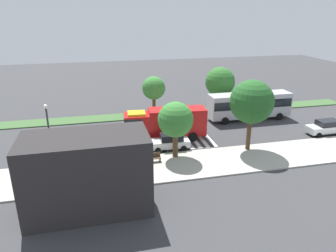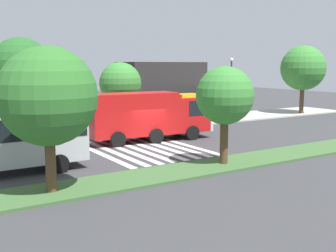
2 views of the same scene
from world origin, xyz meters
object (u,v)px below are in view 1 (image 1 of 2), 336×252
Objects in this scene: parked_car_west at (326,127)px; sidewalk_tree_west at (176,120)px; bus_stop_shelter at (111,149)px; median_tree_far_west at (220,82)px; median_tree_west at (154,88)px; fire_truck at (163,123)px; parked_car_mid at (170,141)px; sidewalk_tree_far_west at (252,102)px; transit_bus at (249,104)px; street_lamp at (49,131)px; bench_near_shelter at (153,157)px.

parked_car_west is 19.87m from sidewalk_tree_west.
parked_car_west is 26.16m from bus_stop_shelter.
median_tree_far_west is 1.16× the size of median_tree_west.
parked_car_mid is (-0.08, 2.94, -1.14)m from fire_truck.
median_tree_far_west is at bearing -54.05° from parked_car_west.
bus_stop_shelter is at bearing 2.88° from sidewalk_tree_far_west.
sidewalk_tree_far_west is 16.13m from median_tree_west.
transit_bus is 1.79× the size of median_tree_far_west.
sidewalk_tree_far_west is at bearing 118.13° from median_tree_west.
street_lamp reaches higher than transit_bus.
median_tree_west reaches higher than parked_car_mid.
parked_car_west is at bearing 176.07° from fire_truck.
median_tree_far_west is at bearing -148.29° from street_lamp.
parked_car_mid is (19.51, 0.00, -0.01)m from parked_car_west.
median_tree_west is at bearing -33.59° from parked_car_west.
street_lamp is at bearing 26.44° from fire_truck.
bus_stop_shelter reaches higher than parked_car_west.
bench_near_shelter is 0.29× the size of median_tree_west.
sidewalk_tree_west is at bearing 53.82° from median_tree_far_west.
fire_truck reaches higher than bench_near_shelter.
sidewalk_tree_west reaches higher than bus_stop_shelter.
parked_car_mid is at bearing -130.40° from bench_near_shelter.
street_lamp is (11.90, 1.80, 2.90)m from parked_car_mid.
median_tree_west is at bearing -89.23° from fire_truck.
parked_car_mid is 16.22m from median_tree_far_west.
sidewalk_tree_west is 14.18m from median_tree_west.
median_tree_far_west reaches higher than sidewalk_tree_west.
fire_truck is 10.23m from sidewalk_tree_far_west.
parked_car_west is at bearing -176.72° from street_lamp.
median_tree_far_west is (-10.39, -11.97, 3.45)m from parked_car_mid.
bus_stop_shelter is at bearing 41.49° from median_tree_far_west.
street_lamp is at bearing 1.92° from parked_car_west.
parked_car_west is 12.46m from sidewalk_tree_far_west.
bus_stop_shelter is at bearing 26.83° from parked_car_mid.
transit_bus reaches higher than fire_truck.
median_tree_far_west is at bearing -134.62° from fire_truck.
median_tree_west is at bearing 0.00° from median_tree_far_west.
sidewalk_tree_far_west is at bearing 167.25° from parked_car_mid.
sidewalk_tree_west reaches higher than transit_bus.
transit_bus is at bearing -152.23° from bus_stop_shelter.
parked_car_west is 0.81× the size of sidewalk_tree_west.
bench_near_shelter is at bearing 3.77° from sidewalk_tree_far_west.
street_lamp reaches higher than parked_car_mid.
fire_truck is 2.78× the size of bus_stop_shelter.
fire_truck is at bearing -9.89° from parked_car_west.
fire_truck is 6.46m from bench_near_shelter.
parked_car_west is at bearing -173.55° from sidewalk_tree_west.
bench_near_shelter is (15.36, 10.16, -1.57)m from transit_bus.
street_lamp is at bearing -1.92° from sidewalk_tree_west.
transit_bus is 13.37m from median_tree_west.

